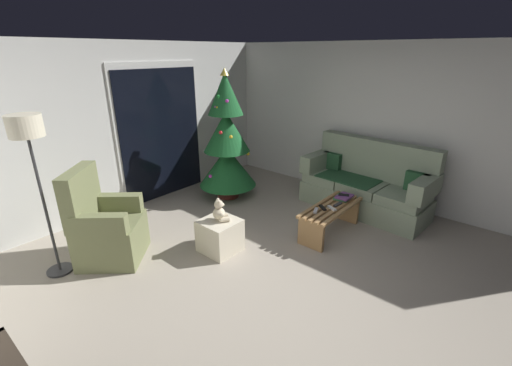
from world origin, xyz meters
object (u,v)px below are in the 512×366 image
object	(u,v)px
coffee_table	(331,215)
remote_silver	(316,210)
cell_phone	(344,195)
floor_lamp	(29,143)
christmas_tree	(227,144)
teddy_bear_cream	(220,212)
couch	(366,185)
remote_graphite	(338,204)
remote_black	(323,208)
remote_white	(332,208)
ottoman	(220,235)
book_stack	(343,197)
armchair	(106,228)

from	to	relation	value
coffee_table	remote_silver	world-z (taller)	remote_silver
cell_phone	floor_lamp	bearing A→B (deg)	123.98
christmas_tree	teddy_bear_cream	size ratio (longest dim) A/B	7.43
couch	remote_silver	bearing A→B (deg)	175.11
remote_silver	teddy_bear_cream	world-z (taller)	teddy_bear_cream
remote_graphite	cell_phone	bearing A→B (deg)	-77.51
remote_black	teddy_bear_cream	bearing A→B (deg)	1.95
remote_black	remote_graphite	bearing A→B (deg)	-168.06
couch	floor_lamp	size ratio (longest dim) A/B	1.12
remote_white	ottoman	size ratio (longest dim) A/B	0.35
coffee_table	floor_lamp	xyz separation A→B (m)	(-2.77, 1.91, 1.24)
book_stack	armchair	size ratio (longest dim) A/B	0.22
cell_phone	coffee_table	bearing A→B (deg)	153.14
armchair	coffee_table	bearing A→B (deg)	-37.42
remote_white	cell_phone	xyz separation A→B (m)	(0.40, 0.03, 0.05)
remote_white	cell_phone	size ratio (longest dim) A/B	1.08
couch	christmas_tree	xyz separation A→B (m)	(-1.04, 1.99, 0.53)
remote_graphite	remote_white	bearing A→B (deg)	92.10
teddy_bear_cream	remote_white	bearing A→B (deg)	-36.25
coffee_table	remote_black	bearing A→B (deg)	160.04
remote_graphite	remote_black	bearing A→B (deg)	69.18
cell_phone	christmas_tree	bearing A→B (deg)	74.88
armchair	remote_silver	bearing A→B (deg)	-39.74
book_stack	teddy_bear_cream	size ratio (longest dim) A/B	0.87
couch	ottoman	bearing A→B (deg)	159.48
remote_graphite	ottoman	xyz separation A→B (m)	(-1.36, 0.88, -0.21)
couch	coffee_table	xyz separation A→B (m)	(-1.04, 0.04, -0.13)
coffee_table	remote_silver	distance (m)	0.32
couch	cell_phone	world-z (taller)	couch
remote_black	book_stack	distance (m)	0.46
remote_white	remote_silver	distance (m)	0.23
book_stack	christmas_tree	bearing A→B (deg)	99.00
remote_white	remote_black	distance (m)	0.12
coffee_table	remote_graphite	xyz separation A→B (m)	(0.08, -0.05, 0.15)
remote_graphite	teddy_bear_cream	world-z (taller)	teddy_bear_cream
cell_phone	remote_graphite	bearing A→B (deg)	164.56
remote_black	ottoman	bearing A→B (deg)	1.96
couch	teddy_bear_cream	xyz separation A→B (m)	(-2.31, 0.86, 0.13)
remote_white	floor_lamp	world-z (taller)	floor_lamp
remote_black	floor_lamp	xyz separation A→B (m)	(-2.63, 1.85, 1.09)
coffee_table	floor_lamp	bearing A→B (deg)	145.53
remote_silver	christmas_tree	world-z (taller)	christmas_tree
remote_black	christmas_tree	xyz separation A→B (m)	(0.14, 1.91, 0.52)
couch	cell_phone	bearing A→B (deg)	178.40
christmas_tree	armchair	xyz separation A→B (m)	(-2.27, -0.23, -0.53)
remote_black	floor_lamp	distance (m)	3.40
remote_white	remote_black	bearing A→B (deg)	-31.84
remote_black	armchair	bearing A→B (deg)	-1.87
couch	remote_white	xyz separation A→B (m)	(-1.12, -0.01, 0.02)
book_stack	remote_silver	bearing A→B (deg)	171.40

